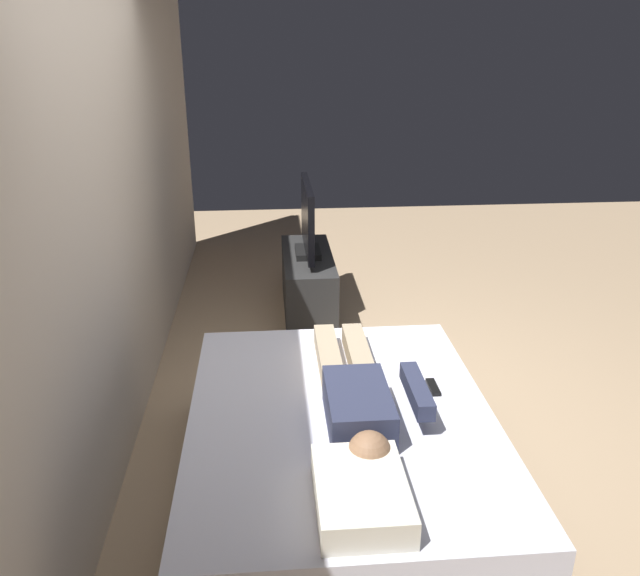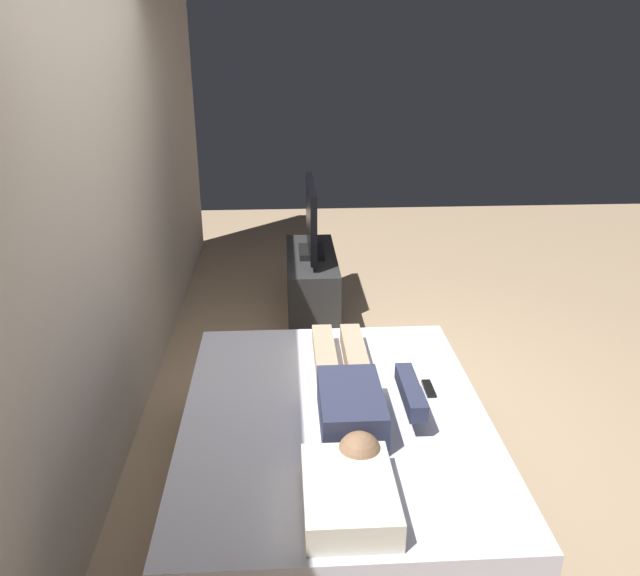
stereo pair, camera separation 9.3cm
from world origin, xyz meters
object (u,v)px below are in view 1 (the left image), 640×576
Objects in this scene: bed at (341,462)px; remote at (433,387)px; pillow at (361,494)px; tv at (308,221)px; tv_stand at (308,283)px; person at (357,394)px.

bed is 0.59m from remote.
tv reaches higher than pillow.
remote is 2.27m from tv.
tv is at bearing -0.01° from pillow.
bed is 0.72m from pillow.
pillow is 0.44× the size of tv_stand.
person is at bearing -6.66° from pillow.
tv reaches higher than person.
tv_stand is (2.21, 0.48, -0.30)m from remote.
bed reaches higher than tv_stand.
person is at bearing -178.13° from tv.
tv_stand is 1.25× the size of tv.
remote is (0.15, -0.40, -0.07)m from person.
bed is 2.45m from tv.
bed is at bearing 110.43° from person.
pillow is at bearing 179.99° from tv.
pillow is 0.55× the size of tv.
tv_stand is at bearing -0.01° from pillow.
pillow reaches higher than remote.
tv is (2.36, 0.08, 0.16)m from person.
tv is at bearing -0.01° from bed.
person is 1.15× the size of tv_stand.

